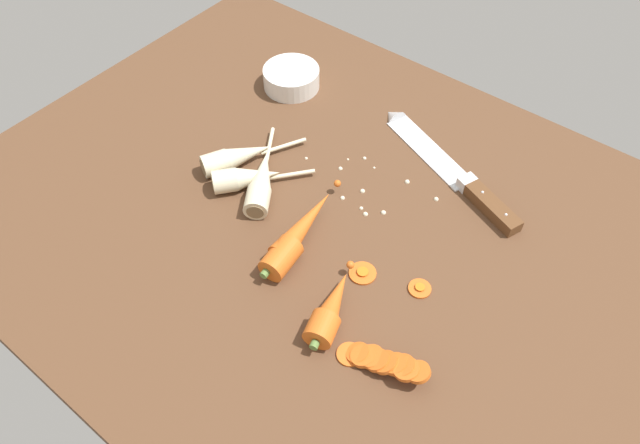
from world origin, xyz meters
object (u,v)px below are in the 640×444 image
carrot_slice_stray_far (363,273)px  parsnip_mid_left (237,157)px  whole_carrot (297,234)px  prep_bowl (291,77)px  whole_carrot_second (331,309)px  chefs_knife (444,164)px  carrot_slice_stray_mid (324,331)px  carrot_slice_stray_near (420,288)px  carrot_slice_stack (382,361)px  parsnip_front (261,181)px  parsnip_mid_right (246,178)px

carrot_slice_stray_far → parsnip_mid_left: bearing=170.0°
whole_carrot → prep_bowl: size_ratio=2.02×
whole_carrot_second → carrot_slice_stray_far: whole_carrot_second is taller
chefs_knife → carrot_slice_stray_mid: (3.48, -38.73, -0.29)cm
carrot_slice_stray_far → prep_bowl: bearing=143.0°
whole_carrot → whole_carrot_second: 14.38cm
carrot_slice_stray_mid → chefs_knife: bearing=95.1°
carrot_slice_stray_near → carrot_slice_stray_mid: 15.88cm
chefs_knife → carrot_slice_stray_mid: size_ratio=10.63×
carrot_slice_stack → parsnip_front: bearing=157.2°
parsnip_mid_left → parsnip_mid_right: same height
chefs_knife → whole_carrot: bearing=-108.5°
whole_carrot_second → carrot_slice_stray_mid: size_ratio=4.69×
carrot_slice_stray_mid → parsnip_front: bearing=148.8°
parsnip_mid_right → carrot_slice_stack: parsnip_mid_right is taller
carrot_slice_stray_far → carrot_slice_stray_mid: bearing=-82.6°
carrot_slice_stray_near → carrot_slice_stray_mid: (-6.73, -14.39, -0.00)cm
parsnip_front → parsnip_mid_left: 7.36cm
chefs_knife → parsnip_front: bearing=-132.0°
carrot_slice_stack → carrot_slice_stray_far: bearing=134.9°
whole_carrot_second → parsnip_mid_left: whole_carrot_second is taller
parsnip_mid_left → whole_carrot: bearing=-19.6°
parsnip_front → carrot_slice_stack: (34.01, -14.30, -0.55)cm
parsnip_mid_left → parsnip_front: bearing=-14.1°
parsnip_front → chefs_knife: bearing=48.0°
parsnip_mid_right → parsnip_front: bearing=19.9°
whole_carrot → carrot_slice_stray_mid: bearing=-37.7°
carrot_slice_stray_near → parsnip_front: bearing=178.8°
whole_carrot_second → carrot_slice_stack: (9.97, -1.83, -0.67)cm
whole_carrot → chefs_knife: bearing=71.5°
chefs_knife → whole_carrot_second: 36.28cm
chefs_knife → whole_carrot_second: bearing=-85.8°
parsnip_mid_right → prep_bowl: bearing=114.1°
parsnip_mid_right → carrot_slice_stray_far: size_ratio=3.55×
carrot_slice_stray_far → prep_bowl: (-37.23, 28.08, 1.79)cm
whole_carrot → parsnip_mid_right: whole_carrot is taller
parsnip_mid_right → carrot_slice_stray_near: size_ratio=4.32×
parsnip_front → prep_bowl: (-13.86, 24.47, 0.17)cm
chefs_knife → carrot_slice_stack: size_ratio=2.67×
carrot_slice_stack → prep_bowl: prep_bowl is taller
parsnip_mid_left → carrot_slice_stray_far: 31.02cm
carrot_slice_stray_mid → prep_bowl: prep_bowl is taller
whole_carrot → carrot_slice_stray_far: bearing=6.6°
whole_carrot → carrot_slice_stray_mid: size_ratio=7.02×
carrot_slice_stray_near → chefs_knife: bearing=112.8°
parsnip_front → parsnip_mid_right: (-2.49, -0.90, 0.00)cm
carrot_slice_stray_mid → carrot_slice_stray_far: same height
whole_carrot_second → parsnip_mid_left: size_ratio=0.82×
chefs_knife → carrot_slice_stray_far: 27.37cm
chefs_knife → parsnip_front: parsnip_front is taller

